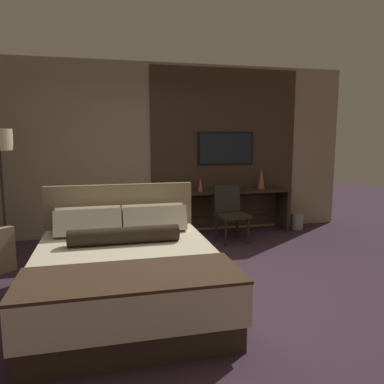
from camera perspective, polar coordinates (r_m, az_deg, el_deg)
ground_plane at (r=3.98m, az=-3.59°, el=-15.52°), size 16.00×16.00×0.00m
wall_back_tv_panel at (r=6.24m, az=-5.94°, el=6.42°), size 7.20×0.09×2.80m
bed at (r=3.76m, az=-9.98°, el=-11.63°), size 1.72×2.09×1.06m
desk at (r=6.37m, az=5.56°, el=-1.64°), size 2.05×0.47×0.73m
tv at (r=6.45m, az=5.14°, el=6.64°), size 0.98×0.04×0.55m
desk_chair at (r=5.82m, az=5.75°, el=-2.55°), size 0.51×0.51×0.87m
vase_tall at (r=6.55m, az=10.52°, el=2.05°), size 0.12×0.12×0.34m
vase_short at (r=6.10m, az=1.29°, el=1.21°), size 0.08×0.08×0.24m
book at (r=6.29m, az=5.00°, el=0.45°), size 0.26×0.22×0.03m
waste_bin at (r=6.86m, az=15.68°, el=-4.29°), size 0.22×0.22×0.28m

